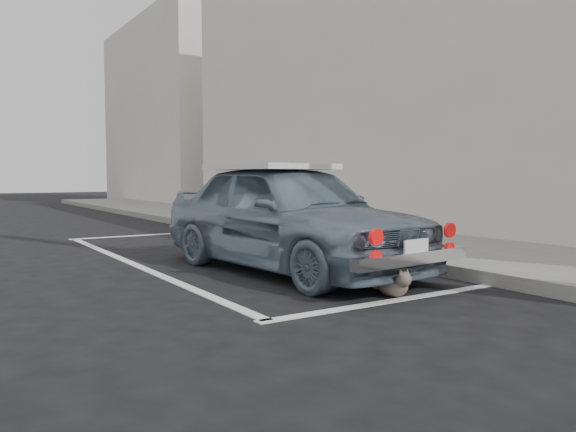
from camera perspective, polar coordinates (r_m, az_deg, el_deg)
name	(u,v)px	position (r m, az deg, el deg)	size (l,w,h in m)	color
ground	(322,297)	(5.44, 3.46, -8.22)	(80.00, 80.00, 0.00)	black
sidewalk	(412,246)	(9.00, 12.45, -2.97)	(2.80, 40.00, 0.15)	slate
shop_building	(452,67)	(12.80, 16.33, 14.35)	(3.50, 18.00, 7.00)	beige
building_far	(174,114)	(26.24, -11.48, 10.15)	(3.50, 10.00, 8.00)	beige
pline_rear	(397,300)	(5.38, 11.00, -8.39)	(3.00, 0.12, 0.01)	silver
pline_front	(148,235)	(11.45, -13.99, -1.87)	(3.00, 0.12, 0.01)	silver
pline_side	(133,264)	(7.72, -15.48, -4.70)	(0.12, 7.00, 0.01)	silver
retro_coupe	(289,215)	(6.84, 0.09, 0.07)	(1.91, 4.09, 1.35)	slate
cat	(394,283)	(5.52, 10.69, -6.70)	(0.27, 0.55, 0.29)	#766B5A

